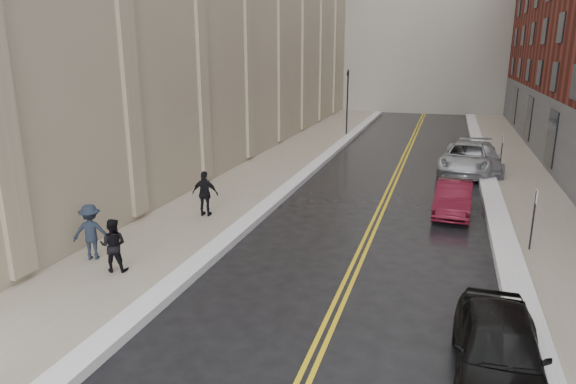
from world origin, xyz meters
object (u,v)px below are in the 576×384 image
Objects in this scene: car_silver_far at (467,158)px; pedestrian_a at (113,245)px; car_black at (499,349)px; car_maroon at (454,198)px; car_silver_near at (479,158)px; pedestrian_c at (205,194)px; pedestrian_b at (91,232)px.

car_silver_far is 20.47m from pedestrian_a.
car_black is 1.07× the size of car_maroon.
car_black is at bearing -82.98° from car_maroon.
car_black is 19.70m from car_silver_far.
car_silver_near is 16.37m from pedestrian_c.
car_black reaches higher than car_maroon.
car_black is 12.20m from pedestrian_b.
pedestrian_c reaches higher than pedestrian_b.
car_maroon is at bearing -102.32° from car_silver_near.
car_silver_far is at bearing 87.64° from car_maroon.
pedestrian_a is at bearing 129.36° from pedestrian_b.
car_black is at bearing 152.37° from pedestrian_a.
car_silver_far is 3.61× the size of pedestrian_a.
pedestrian_b is at bearing -42.49° from pedestrian_a.
car_maroon is at bearing -152.23° from pedestrian_a.
pedestrian_b is (-1.24, 0.61, 0.08)m from pedestrian_a.
pedestrian_b is 0.98× the size of pedestrian_c.
car_maroon is 13.62m from pedestrian_a.
pedestrian_b is 5.32m from pedestrian_c.
car_silver_far is (-0.64, -0.36, 0.03)m from car_silver_near.
car_silver_near is at bearing -138.18° from pedestrian_a.
car_black is 20.06m from car_silver_near.
car_maroon is 8.56m from car_silver_near.
pedestrian_b is (-11.88, 2.76, 0.30)m from car_black.
pedestrian_b is (-11.03, -8.85, 0.37)m from car_maroon.
car_maroon is (-0.85, 11.60, -0.07)m from car_black.
pedestrian_c is at bearing -155.74° from car_maroon.
pedestrian_b is at bearing -138.44° from car_maroon.
car_black is 0.74× the size of car_silver_far.
pedestrian_a is (-10.64, 2.14, 0.22)m from car_black.
pedestrian_c is (-10.28, -11.84, 0.24)m from car_silver_far.
pedestrian_b reaches higher than pedestrian_a.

